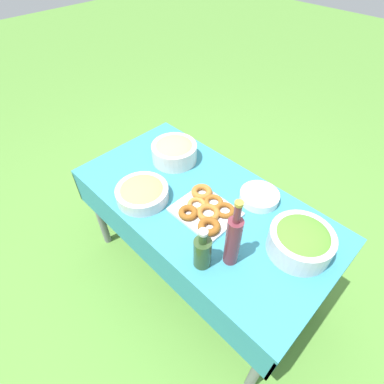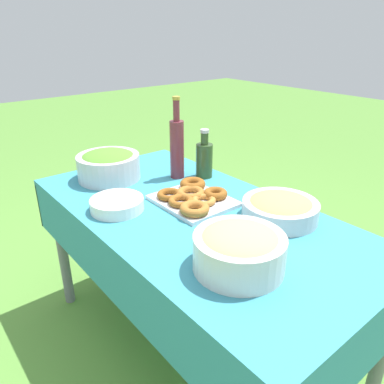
% 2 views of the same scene
% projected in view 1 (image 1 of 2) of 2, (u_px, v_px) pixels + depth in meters
% --- Properties ---
extents(ground_plane, '(14.00, 14.00, 0.00)m').
position_uv_depth(ground_plane, '(200.00, 269.00, 2.11)').
color(ground_plane, '#568C38').
extents(picnic_table, '(1.46, 0.76, 0.70)m').
position_uv_depth(picnic_table, '(202.00, 213.00, 1.68)').
color(picnic_table, teal).
rests_on(picnic_table, ground_plane).
extents(salad_bowl, '(0.29, 0.29, 0.14)m').
position_uv_depth(salad_bowl, '(301.00, 240.00, 1.34)').
color(salad_bowl, silver).
rests_on(salad_bowl, picnic_table).
extents(pasta_bowl, '(0.27, 0.27, 0.13)m').
position_uv_depth(pasta_bowl, '(174.00, 151.00, 1.82)').
color(pasta_bowl, silver).
rests_on(pasta_bowl, picnic_table).
extents(donut_platter, '(0.34, 0.30, 0.05)m').
position_uv_depth(donut_platter, '(206.00, 210.00, 1.54)').
color(donut_platter, silver).
rests_on(donut_platter, picnic_table).
extents(plate_stack, '(0.21, 0.21, 0.05)m').
position_uv_depth(plate_stack, '(259.00, 197.00, 1.60)').
color(plate_stack, white).
rests_on(plate_stack, picnic_table).
extents(olive_oil_bottle, '(0.08, 0.08, 0.23)m').
position_uv_depth(olive_oil_bottle, '(202.00, 251.00, 1.28)').
color(olive_oil_bottle, '#2D4723').
rests_on(olive_oil_bottle, picnic_table).
extents(wine_bottle, '(0.07, 0.07, 0.38)m').
position_uv_depth(wine_bottle, '(233.00, 240.00, 1.25)').
color(wine_bottle, maroon).
rests_on(wine_bottle, picnic_table).
extents(fruit_bowl, '(0.28, 0.28, 0.09)m').
position_uv_depth(fruit_bowl, '(142.00, 192.00, 1.60)').
color(fruit_bowl, silver).
rests_on(fruit_bowl, picnic_table).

